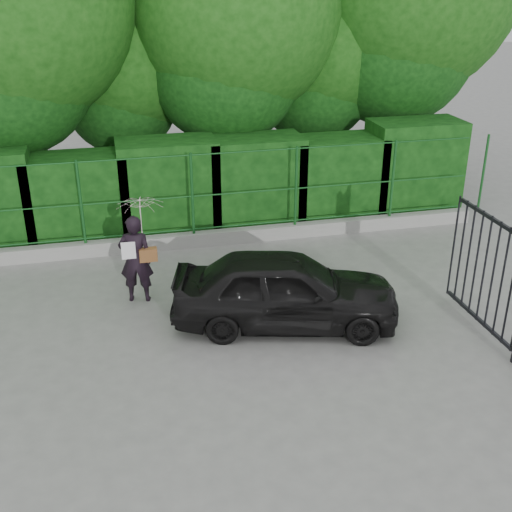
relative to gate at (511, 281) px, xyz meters
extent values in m
plane|color=gray|center=(-4.60, 0.72, -1.19)|extent=(80.00, 80.00, 0.00)
cube|color=#9E9E99|center=(-4.60, 5.22, -1.04)|extent=(14.00, 0.25, 0.30)
cylinder|color=#144C1B|center=(-6.50, 5.22, 0.01)|extent=(0.06, 0.06, 1.80)
cylinder|color=#144C1B|center=(-4.20, 5.22, 0.01)|extent=(0.06, 0.06, 1.80)
cylinder|color=#144C1B|center=(-1.90, 5.22, 0.01)|extent=(0.06, 0.06, 1.80)
cylinder|color=#144C1B|center=(0.40, 5.22, 0.01)|extent=(0.06, 0.06, 1.80)
cylinder|color=#144C1B|center=(2.70, 5.22, 0.01)|extent=(0.06, 0.06, 1.80)
cylinder|color=#144C1B|center=(-4.60, 5.22, -0.79)|extent=(13.60, 0.03, 0.03)
cylinder|color=#144C1B|center=(-4.60, 5.22, -0.04)|extent=(13.60, 0.03, 0.03)
cylinder|color=#144C1B|center=(-4.60, 5.22, 0.86)|extent=(13.60, 0.03, 0.03)
cube|color=black|center=(-6.60, 6.22, -0.23)|extent=(2.20, 1.20, 1.92)
cube|color=black|center=(-4.60, 6.22, -0.11)|extent=(2.20, 1.20, 2.15)
cube|color=black|center=(-2.60, 6.22, -0.14)|extent=(2.20, 1.20, 2.10)
cube|color=black|center=(-0.60, 6.22, -0.20)|extent=(2.20, 1.20, 1.98)
cube|color=black|center=(1.40, 6.22, -0.05)|extent=(2.20, 1.20, 2.27)
cylinder|color=black|center=(-7.60, 7.92, 1.06)|extent=(0.36, 0.36, 4.50)
sphere|color=#14470F|center=(-7.60, 7.92, 3.76)|extent=(5.40, 5.40, 5.40)
cylinder|color=black|center=(-5.10, 9.22, 0.44)|extent=(0.36, 0.36, 3.25)
sphere|color=#14470F|center=(-5.10, 9.22, 2.39)|extent=(3.90, 3.90, 3.90)
cylinder|color=black|center=(-2.60, 8.22, 0.94)|extent=(0.36, 0.36, 4.25)
sphere|color=#14470F|center=(-2.60, 8.22, 3.49)|extent=(5.10, 5.10, 5.10)
cylinder|color=black|center=(-0.10, 8.92, 0.56)|extent=(0.36, 0.36, 3.50)
sphere|color=#14470F|center=(-0.10, 8.92, 2.66)|extent=(4.20, 4.20, 4.20)
cylinder|color=black|center=(1.90, 8.52, 1.19)|extent=(0.36, 0.36, 4.75)
cube|color=black|center=(0.00, 0.67, -1.04)|extent=(0.05, 2.00, 0.06)
cube|color=black|center=(0.00, 0.67, 0.76)|extent=(0.05, 2.00, 0.06)
cylinder|color=black|center=(0.00, -0.03, -0.14)|extent=(0.04, 0.04, 1.90)
cylinder|color=black|center=(0.00, 0.22, -0.14)|extent=(0.04, 0.04, 1.90)
cylinder|color=black|center=(0.00, 0.47, -0.14)|extent=(0.04, 0.04, 1.90)
cylinder|color=black|center=(0.00, 0.72, -0.14)|extent=(0.04, 0.04, 1.90)
cylinder|color=black|center=(0.00, 0.97, -0.14)|extent=(0.04, 0.04, 1.90)
cylinder|color=black|center=(0.00, 1.22, -0.14)|extent=(0.04, 0.04, 1.90)
cylinder|color=black|center=(0.00, 1.47, -0.14)|extent=(0.04, 0.04, 1.90)
cylinder|color=black|center=(0.00, 1.72, -0.14)|extent=(0.04, 0.04, 1.90)
imported|color=black|center=(-5.56, 2.99, -0.36)|extent=(0.67, 0.51, 1.65)
imported|color=white|center=(-5.41, 3.04, 0.38)|extent=(0.84, 0.85, 0.77)
cube|color=brown|center=(-5.34, 2.91, -0.27)|extent=(0.32, 0.15, 0.24)
cube|color=white|center=(-5.68, 2.87, -0.13)|extent=(0.25, 0.02, 0.32)
imported|color=black|center=(-3.17, 1.55, -0.54)|extent=(4.07, 2.43, 1.30)
camera|label=1|loc=(-5.88, -7.68, 4.44)|focal=45.00mm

